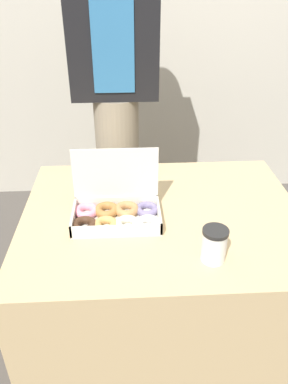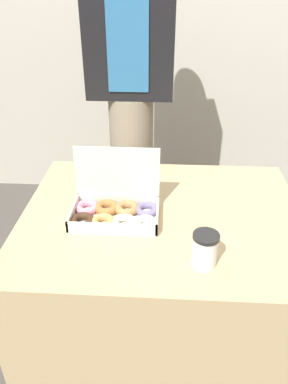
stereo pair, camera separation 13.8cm
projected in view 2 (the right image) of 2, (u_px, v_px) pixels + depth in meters
The scene contains 6 objects.
ground_plane at pixel (159, 335), 1.80m from camera, with size 14.00×14.00×0.00m, color #4C4742.
wall_back at pixel (169, 9), 2.36m from camera, with size 10.00×0.05×2.60m.
table at pixel (161, 281), 1.62m from camera, with size 1.08×0.86×0.71m.
donut_box at pixel (115, 210), 1.40m from camera, with size 0.34×0.22×0.25m.
coffee_cup at pixel (205, 250), 1.17m from camera, with size 0.08×0.08×0.12m.
person_customer at pixel (131, 87), 1.86m from camera, with size 0.42×0.24×1.83m.
Camera 2 is at (-0.00, -1.19, 1.52)m, focal length 35.00 mm.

